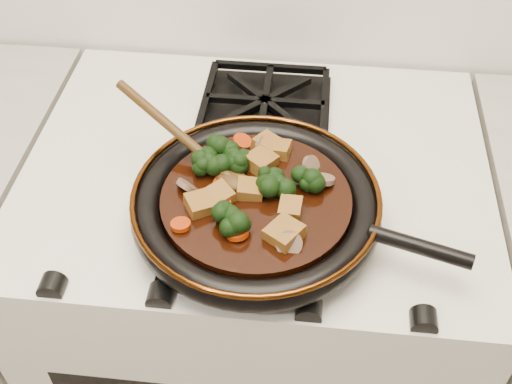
# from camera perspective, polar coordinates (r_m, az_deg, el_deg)

# --- Properties ---
(stove) EXTENTS (0.76, 0.60, 0.90)m
(stove) POSITION_cam_1_polar(r_m,az_deg,el_deg) (1.40, 0.04, -11.08)
(stove) COLOR silver
(stove) RESTS_ON ground
(burner_grate_front) EXTENTS (0.23, 0.23, 0.03)m
(burner_grate_front) POSITION_cam_1_polar(r_m,az_deg,el_deg) (0.95, -0.87, -2.64)
(burner_grate_front) COLOR black
(burner_grate_front) RESTS_ON stove
(burner_grate_back) EXTENTS (0.23, 0.23, 0.03)m
(burner_grate_back) POSITION_cam_1_polar(r_m,az_deg,el_deg) (1.15, 0.81, 7.74)
(burner_grate_back) COLOR black
(burner_grate_back) RESTS_ON stove
(skillet) EXTENTS (0.48, 0.36, 0.05)m
(skillet) POSITION_cam_1_polar(r_m,az_deg,el_deg) (0.93, 0.11, -1.16)
(skillet) COLOR black
(skillet) RESTS_ON burner_grate_front
(braising_sauce) EXTENTS (0.28, 0.28, 0.02)m
(braising_sauce) POSITION_cam_1_polar(r_m,az_deg,el_deg) (0.93, -0.00, -0.91)
(braising_sauce) COLOR black
(braising_sauce) RESTS_ON skillet
(tofu_cube_0) EXTENTS (0.06, 0.06, 0.03)m
(tofu_cube_0) POSITION_cam_1_polar(r_m,az_deg,el_deg) (0.96, 0.42, 2.72)
(tofu_cube_0) COLOR brown
(tofu_cube_0) RESTS_ON braising_sauce
(tofu_cube_1) EXTENTS (0.05, 0.05, 0.03)m
(tofu_cube_1) POSITION_cam_1_polar(r_m,az_deg,el_deg) (0.91, -3.26, -0.33)
(tofu_cube_1) COLOR brown
(tofu_cube_1) RESTS_ON braising_sauce
(tofu_cube_2) EXTENTS (0.04, 0.04, 0.02)m
(tofu_cube_2) POSITION_cam_1_polar(r_m,az_deg,el_deg) (0.92, -0.55, 0.22)
(tofu_cube_2) COLOR brown
(tofu_cube_2) RESTS_ON braising_sauce
(tofu_cube_3) EXTENTS (0.04, 0.04, 0.03)m
(tofu_cube_3) POSITION_cam_1_polar(r_m,az_deg,el_deg) (0.98, 2.09, 3.80)
(tofu_cube_3) COLOR brown
(tofu_cube_3) RESTS_ON braising_sauce
(tofu_cube_4) EXTENTS (0.03, 0.04, 0.02)m
(tofu_cube_4) POSITION_cam_1_polar(r_m,az_deg,el_deg) (0.90, 3.07, -1.45)
(tofu_cube_4) COLOR brown
(tofu_cube_4) RESTS_ON braising_sauce
(tofu_cube_5) EXTENTS (0.06, 0.06, 0.03)m
(tofu_cube_5) POSITION_cam_1_polar(r_m,az_deg,el_deg) (0.86, 2.54, -3.71)
(tofu_cube_5) COLOR brown
(tofu_cube_5) RESTS_ON braising_sauce
(tofu_cube_6) EXTENTS (0.05, 0.05, 0.02)m
(tofu_cube_6) POSITION_cam_1_polar(r_m,az_deg,el_deg) (0.90, -5.09, -1.14)
(tofu_cube_6) COLOR brown
(tofu_cube_6) RESTS_ON braising_sauce
(tofu_cube_7) EXTENTS (0.06, 0.05, 0.03)m
(tofu_cube_7) POSITION_cam_1_polar(r_m,az_deg,el_deg) (0.99, 1.09, 4.20)
(tofu_cube_7) COLOR brown
(tofu_cube_7) RESTS_ON braising_sauce
(broccoli_floret_0) EXTENTS (0.06, 0.07, 0.05)m
(broccoli_floret_0) POSITION_cam_1_polar(r_m,az_deg,el_deg) (0.96, -1.62, 2.83)
(broccoli_floret_0) COLOR black
(broccoli_floret_0) RESTS_ON braising_sauce
(broccoli_floret_1) EXTENTS (0.08, 0.08, 0.07)m
(broccoli_floret_1) POSITION_cam_1_polar(r_m,az_deg,el_deg) (0.95, -4.49, 2.41)
(broccoli_floret_1) COLOR black
(broccoli_floret_1) RESTS_ON braising_sauce
(broccoli_floret_2) EXTENTS (0.06, 0.07, 0.06)m
(broccoli_floret_2) POSITION_cam_1_polar(r_m,az_deg,el_deg) (0.93, 4.60, 0.68)
(broccoli_floret_2) COLOR black
(broccoli_floret_2) RESTS_ON braising_sauce
(broccoli_floret_3) EXTENTS (0.07, 0.07, 0.06)m
(broccoli_floret_3) POSITION_cam_1_polar(r_m,az_deg,el_deg) (0.87, -1.87, -2.81)
(broccoli_floret_3) COLOR black
(broccoli_floret_3) RESTS_ON braising_sauce
(broccoli_floret_4) EXTENTS (0.08, 0.09, 0.07)m
(broccoli_floret_4) POSITION_cam_1_polar(r_m,az_deg,el_deg) (0.97, -2.68, 3.32)
(broccoli_floret_4) COLOR black
(broccoli_floret_4) RESTS_ON braising_sauce
(broccoli_floret_5) EXTENTS (0.09, 0.08, 0.07)m
(broccoli_floret_5) POSITION_cam_1_polar(r_m,az_deg,el_deg) (0.93, 1.33, 0.97)
(broccoli_floret_5) COLOR black
(broccoli_floret_5) RESTS_ON braising_sauce
(broccoli_floret_6) EXTENTS (0.09, 0.09, 0.06)m
(broccoli_floret_6) POSITION_cam_1_polar(r_m,az_deg,el_deg) (0.92, 1.99, 0.54)
(broccoli_floret_6) COLOR black
(broccoli_floret_6) RESTS_ON braising_sauce
(broccoli_floret_7) EXTENTS (0.07, 0.07, 0.06)m
(broccoli_floret_7) POSITION_cam_1_polar(r_m,az_deg,el_deg) (0.95, -2.18, 2.33)
(broccoli_floret_7) COLOR black
(broccoli_floret_7) RESTS_ON braising_sauce
(broccoli_floret_8) EXTENTS (0.08, 0.08, 0.06)m
(broccoli_floret_8) POSITION_cam_1_polar(r_m,az_deg,el_deg) (0.97, -2.99, 3.60)
(broccoli_floret_8) COLOR black
(broccoli_floret_8) RESTS_ON braising_sauce
(broccoli_floret_9) EXTENTS (0.08, 0.09, 0.07)m
(broccoli_floret_9) POSITION_cam_1_polar(r_m,az_deg,el_deg) (0.88, -2.25, -2.19)
(broccoli_floret_9) COLOR black
(broccoli_floret_9) RESTS_ON braising_sauce
(carrot_coin_0) EXTENTS (0.03, 0.03, 0.01)m
(carrot_coin_0) POSITION_cam_1_polar(r_m,az_deg,el_deg) (0.88, -6.72, -2.90)
(carrot_coin_0) COLOR #A32804
(carrot_coin_0) RESTS_ON braising_sauce
(carrot_coin_1) EXTENTS (0.03, 0.03, 0.02)m
(carrot_coin_1) POSITION_cam_1_polar(r_m,az_deg,el_deg) (0.90, -3.06, -1.01)
(carrot_coin_1) COLOR #A32804
(carrot_coin_1) RESTS_ON braising_sauce
(carrot_coin_2) EXTENTS (0.03, 0.03, 0.02)m
(carrot_coin_2) POSITION_cam_1_polar(r_m,az_deg,el_deg) (1.00, -1.25, 4.51)
(carrot_coin_2) COLOR #A32804
(carrot_coin_2) RESTS_ON braising_sauce
(carrot_coin_3) EXTENTS (0.03, 0.03, 0.02)m
(carrot_coin_3) POSITION_cam_1_polar(r_m,az_deg,el_deg) (0.93, -2.93, 0.82)
(carrot_coin_3) COLOR #A32804
(carrot_coin_3) RESTS_ON braising_sauce
(carrot_coin_4) EXTENTS (0.03, 0.03, 0.02)m
(carrot_coin_4) POSITION_cam_1_polar(r_m,az_deg,el_deg) (0.87, -1.66, -3.67)
(carrot_coin_4) COLOR #A32804
(carrot_coin_4) RESTS_ON braising_sauce
(mushroom_slice_0) EXTENTS (0.04, 0.04, 0.03)m
(mushroom_slice_0) POSITION_cam_1_polar(r_m,az_deg,el_deg) (0.93, -6.19, 0.56)
(mushroom_slice_0) COLOR brown
(mushroom_slice_0) RESTS_ON braising_sauce
(mushroom_slice_1) EXTENTS (0.03, 0.04, 0.03)m
(mushroom_slice_1) POSITION_cam_1_polar(r_m,az_deg,el_deg) (0.99, 0.71, 4.03)
(mushroom_slice_1) COLOR brown
(mushroom_slice_1) RESTS_ON braising_sauce
(mushroom_slice_2) EXTENTS (0.04, 0.04, 0.02)m
(mushroom_slice_2) POSITION_cam_1_polar(r_m,az_deg,el_deg) (0.94, 5.94, 1.13)
(mushroom_slice_2) COLOR brown
(mushroom_slice_2) RESTS_ON braising_sauce
(mushroom_slice_3) EXTENTS (0.04, 0.04, 0.03)m
(mushroom_slice_3) POSITION_cam_1_polar(r_m,az_deg,el_deg) (0.96, 4.94, 2.36)
(mushroom_slice_3) COLOR brown
(mushroom_slice_3) RESTS_ON braising_sauce
(mushroom_slice_4) EXTENTS (0.04, 0.03, 0.03)m
(mushroom_slice_4) POSITION_cam_1_polar(r_m,az_deg,el_deg) (0.85, 2.96, -4.59)
(mushroom_slice_4) COLOR brown
(mushroom_slice_4) RESTS_ON braising_sauce
(wooden_spoon) EXTENTS (0.14, 0.10, 0.23)m
(wooden_spoon) POSITION_cam_1_polar(r_m,az_deg,el_deg) (0.95, -5.05, 3.59)
(wooden_spoon) COLOR #41290E
(wooden_spoon) RESTS_ON braising_sauce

